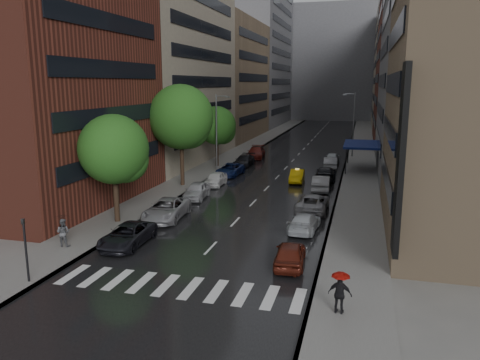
{
  "coord_description": "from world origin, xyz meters",
  "views": [
    {
      "loc": [
        9.14,
        -23.23,
        10.46
      ],
      "look_at": [
        0.0,
        11.44,
        3.0
      ],
      "focal_mm": 35.0,
      "sensor_mm": 36.0,
      "label": 1
    }
  ],
  "objects": [
    {
      "name": "parked_cars_left",
      "position": [
        -5.4,
        21.48,
        0.74
      ],
      "size": [
        3.0,
        43.12,
        1.59
      ],
      "color": "black",
      "rests_on": "ground"
    },
    {
      "name": "tree_mid",
      "position": [
        -8.6,
        20.82,
        7.11
      ],
      "size": [
        6.51,
        6.51,
        10.38
      ],
      "color": "#382619",
      "rests_on": "ground"
    },
    {
      "name": "ground",
      "position": [
        0.0,
        0.0,
        0.0
      ],
      "size": [
        220.0,
        220.0,
        0.0
      ],
      "primitive_type": "plane",
      "color": "gray",
      "rests_on": "ground"
    },
    {
      "name": "tree_near",
      "position": [
        -8.6,
        7.46,
        5.65
      ],
      "size": [
        5.18,
        5.18,
        8.26
      ],
      "color": "#382619",
      "rests_on": "ground"
    },
    {
      "name": "ped_red_umbrella",
      "position": [
        8.51,
        -3.04,
        1.33
      ],
      "size": [
        1.13,
        0.82,
        2.01
      ],
      "color": "black",
      "rests_on": "sidewalk_right"
    },
    {
      "name": "tree_far",
      "position": [
        -8.6,
        32.66,
        5.23
      ],
      "size": [
        4.8,
        4.8,
        7.65
      ],
      "color": "#382619",
      "rests_on": "ground"
    },
    {
      "name": "buildings_left",
      "position": [
        -15.0,
        58.79,
        15.99
      ],
      "size": [
        8.0,
        108.0,
        38.0
      ],
      "color": "maroon",
      "rests_on": "ground"
    },
    {
      "name": "parked_cars_right",
      "position": [
        5.4,
        21.17,
        0.73
      ],
      "size": [
        2.51,
        41.23,
        1.56
      ],
      "color": "#5E1E12",
      "rests_on": "ground"
    },
    {
      "name": "taxi",
      "position": [
        2.52,
        25.89,
        0.67
      ],
      "size": [
        1.62,
        4.14,
        1.34
      ],
      "primitive_type": "imported",
      "rotation": [
        0.0,
        0.0,
        0.05
      ],
      "color": "yellow",
      "rests_on": "ground"
    },
    {
      "name": "sidewalk_left",
      "position": [
        -9.0,
        50.0,
        0.07
      ],
      "size": [
        4.0,
        140.0,
        0.15
      ],
      "primitive_type": "cube",
      "color": "gray",
      "rests_on": "ground"
    },
    {
      "name": "awning",
      "position": [
        8.98,
        35.0,
        3.13
      ],
      "size": [
        4.0,
        8.0,
        3.12
      ],
      "color": "navy",
      "rests_on": "sidewalk_right"
    },
    {
      "name": "buildings_right",
      "position": [
        15.0,
        56.7,
        15.03
      ],
      "size": [
        8.05,
        109.1,
        36.0
      ],
      "color": "#937A5B",
      "rests_on": "ground"
    },
    {
      "name": "building_far",
      "position": [
        0.0,
        118.0,
        16.0
      ],
      "size": [
        40.0,
        14.0,
        32.0
      ],
      "primitive_type": "cube",
      "color": "slate",
      "rests_on": "ground"
    },
    {
      "name": "crosswalk",
      "position": [
        0.2,
        -2.0,
        0.01
      ],
      "size": [
        13.15,
        2.8,
        0.01
      ],
      "color": "silver",
      "rests_on": "ground"
    },
    {
      "name": "sidewalk_right",
      "position": [
        9.0,
        50.0,
        0.07
      ],
      "size": [
        4.0,
        140.0,
        0.15
      ],
      "primitive_type": "cube",
      "color": "gray",
      "rests_on": "ground"
    },
    {
      "name": "street_lamp_left",
      "position": [
        -7.72,
        30.0,
        4.89
      ],
      "size": [
        1.74,
        0.22,
        9.0
      ],
      "color": "gray",
      "rests_on": "sidewalk_left"
    },
    {
      "name": "street_lamp_right",
      "position": [
        7.72,
        45.0,
        4.89
      ],
      "size": [
        1.74,
        0.22,
        9.0
      ],
      "color": "gray",
      "rests_on": "sidewalk_right"
    },
    {
      "name": "traffic_light",
      "position": [
        -7.6,
        -3.68,
        2.23
      ],
      "size": [
        0.18,
        0.15,
        3.45
      ],
      "color": "black",
      "rests_on": "sidewalk_left"
    },
    {
      "name": "ped_black_umbrella",
      "position": [
        -9.13,
        1.55,
        1.38
      ],
      "size": [
        0.96,
        0.98,
        2.09
      ],
      "color": "#54555A",
      "rests_on": "sidewalk_left"
    },
    {
      "name": "road",
      "position": [
        0.0,
        50.0,
        0.01
      ],
      "size": [
        14.0,
        140.0,
        0.01
      ],
      "primitive_type": "cube",
      "color": "black",
      "rests_on": "ground"
    }
  ]
}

